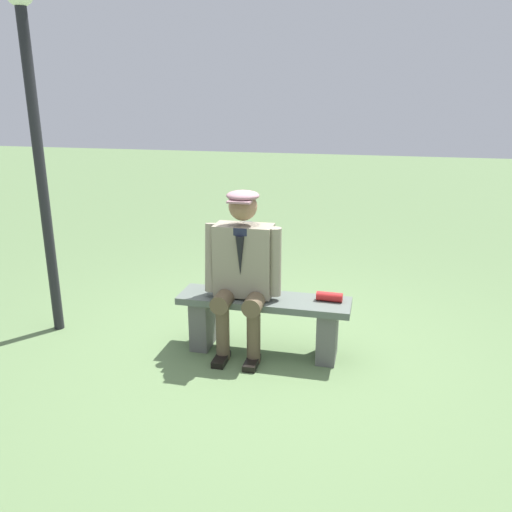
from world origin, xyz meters
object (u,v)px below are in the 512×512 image
at_px(bench, 264,317).
at_px(seated_man, 243,266).
at_px(lamp_post, 34,119).
at_px(rolled_magazine, 329,297).

xyz_separation_m(bench, seated_man, (0.17, 0.05, 0.44)).
bearing_deg(bench, lamp_post, -0.45).
bearing_deg(lamp_post, bench, 179.55).
relative_size(seated_man, lamp_post, 0.46).
bearing_deg(rolled_magazine, seated_man, 7.68).
relative_size(bench, seated_man, 1.03).
bearing_deg(lamp_post, seated_man, 178.01).
distance_m(bench, lamp_post, 2.49).
height_order(bench, lamp_post, lamp_post).
distance_m(seated_man, rolled_magazine, 0.74).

